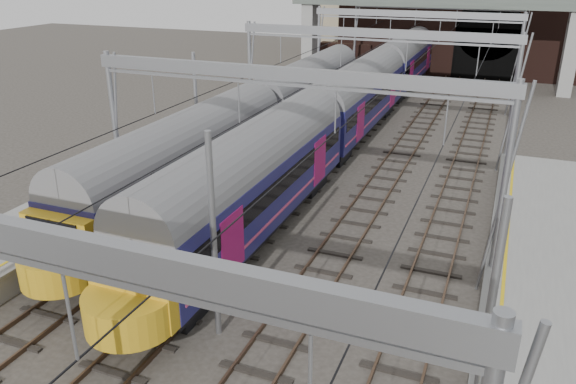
% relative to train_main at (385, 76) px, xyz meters
% --- Properties ---
extents(ground, '(160.00, 160.00, 0.00)m').
position_rel_train_main_xyz_m(ground, '(2.00, -35.21, -2.63)').
color(ground, '#38332D').
rests_on(ground, ground).
extents(tracks, '(14.40, 80.00, 0.22)m').
position_rel_train_main_xyz_m(tracks, '(2.00, -20.21, -2.61)').
color(tracks, '#4C3828').
rests_on(tracks, ground).
extents(overhead_line, '(16.80, 80.00, 8.00)m').
position_rel_train_main_xyz_m(overhead_line, '(2.00, -13.72, 3.93)').
color(overhead_line, gray).
rests_on(overhead_line, ground).
extents(retaining_wall, '(28.00, 2.75, 9.00)m').
position_rel_train_main_xyz_m(retaining_wall, '(3.40, 16.72, 1.70)').
color(retaining_wall, black).
rests_on(retaining_wall, ground).
extents(overbridge, '(28.00, 3.00, 9.25)m').
position_rel_train_main_xyz_m(overbridge, '(2.00, 10.79, 4.63)').
color(overbridge, gray).
rests_on(overbridge, ground).
extents(train_main, '(3.04, 70.21, 5.15)m').
position_rel_train_main_xyz_m(train_main, '(0.00, 0.00, 0.00)').
color(train_main, black).
rests_on(train_main, ground).
extents(train_second, '(2.95, 34.16, 5.03)m').
position_rel_train_main_xyz_m(train_second, '(-4.00, -16.68, -0.05)').
color(train_second, black).
rests_on(train_second, ground).
extents(signal_near_left, '(0.34, 0.46, 4.73)m').
position_rel_train_main_xyz_m(signal_near_left, '(-1.02, -31.55, 0.36)').
color(signal_near_left, black).
rests_on(signal_near_left, ground).
extents(equip_cover_b, '(0.82, 0.65, 0.09)m').
position_rel_train_main_xyz_m(equip_cover_b, '(-0.35, -24.04, -2.59)').
color(equip_cover_b, '#184EB4').
rests_on(equip_cover_b, ground).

